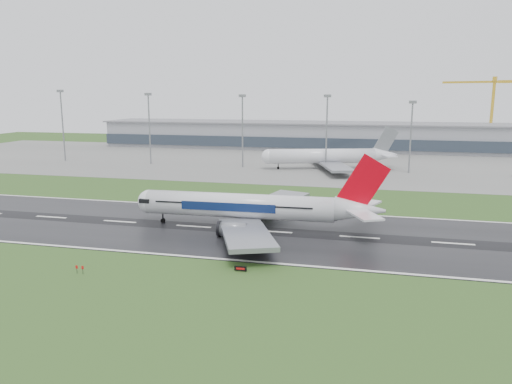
# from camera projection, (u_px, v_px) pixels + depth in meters

# --- Properties ---
(ground) EXTENTS (520.00, 520.00, 0.00)m
(ground) POSITION_uv_depth(u_px,v_px,m) (194.00, 227.00, 121.22)
(ground) COLOR #28491A
(ground) RESTS_ON ground
(runway) EXTENTS (400.00, 45.00, 0.10)m
(runway) POSITION_uv_depth(u_px,v_px,m) (194.00, 227.00, 121.21)
(runway) COLOR black
(runway) RESTS_ON ground
(apron) EXTENTS (400.00, 130.00, 0.08)m
(apron) POSITION_uv_depth(u_px,v_px,m) (285.00, 161.00, 240.38)
(apron) COLOR slate
(apron) RESTS_ON ground
(terminal) EXTENTS (240.00, 36.00, 15.00)m
(terminal) POSITION_uv_depth(u_px,v_px,m) (303.00, 136.00, 296.14)
(terminal) COLOR gray
(terminal) RESTS_ON ground
(main_airliner) EXTENTS (62.29, 59.47, 17.93)m
(main_airliner) POSITION_uv_depth(u_px,v_px,m) (256.00, 192.00, 118.18)
(main_airliner) COLOR silver
(main_airliner) RESTS_ON runway
(parked_airliner) EXTENTS (75.14, 72.41, 17.83)m
(parked_airliner) POSITION_uv_depth(u_px,v_px,m) (328.00, 148.00, 213.94)
(parked_airliner) COLOR silver
(parked_airliner) RESTS_ON apron
(tower_crane) EXTENTS (39.84, 18.86, 42.02)m
(tower_crane) POSITION_uv_depth(u_px,v_px,m) (492.00, 114.00, 283.16)
(tower_crane) COLOR gold
(tower_crane) RESTS_ON ground
(runway_sign) EXTENTS (2.30, 0.80, 1.04)m
(runway_sign) POSITION_uv_depth(u_px,v_px,m) (241.00, 269.00, 90.46)
(runway_sign) COLOR black
(runway_sign) RESTS_ON ground
(floodmast_0) EXTENTS (0.64, 0.64, 32.94)m
(floodmast_0) POSITION_uv_depth(u_px,v_px,m) (63.00, 127.00, 237.41)
(floodmast_0) COLOR gray
(floodmast_0) RESTS_ON ground
(floodmast_1) EXTENTS (0.64, 0.64, 31.45)m
(floodmast_1) POSITION_uv_depth(u_px,v_px,m) (150.00, 130.00, 227.10)
(floodmast_1) COLOR gray
(floodmast_1) RESTS_ON ground
(floodmast_2) EXTENTS (0.64, 0.64, 30.76)m
(floodmast_2) POSITION_uv_depth(u_px,v_px,m) (243.00, 133.00, 216.92)
(floodmast_2) COLOR gray
(floodmast_2) RESTS_ON ground
(floodmast_3) EXTENTS (0.64, 0.64, 30.72)m
(floodmast_3) POSITION_uv_depth(u_px,v_px,m) (326.00, 134.00, 208.43)
(floodmast_3) COLOR gray
(floodmast_3) RESTS_ON ground
(floodmast_4) EXTENTS (0.64, 0.64, 28.33)m
(floodmast_4) POSITION_uv_depth(u_px,v_px,m) (411.00, 139.00, 200.78)
(floodmast_4) COLOR gray
(floodmast_4) RESTS_ON ground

